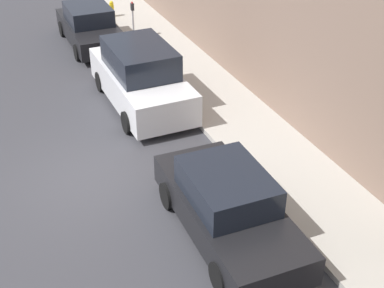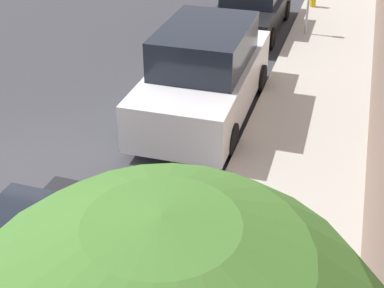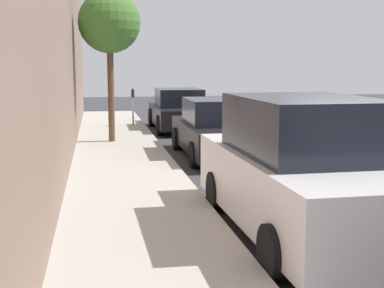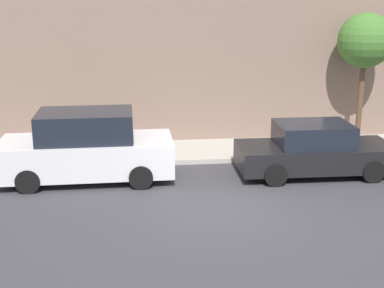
# 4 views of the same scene
# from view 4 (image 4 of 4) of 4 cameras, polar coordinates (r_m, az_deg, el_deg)

# --- Properties ---
(ground_plane) EXTENTS (60.00, 60.00, 0.00)m
(ground_plane) POSITION_cam_4_polar(r_m,az_deg,el_deg) (13.35, 2.62, -6.75)
(ground_plane) COLOR #38383D
(sidewalk) EXTENTS (2.41, 32.00, 0.15)m
(sidewalk) POSITION_cam_4_polar(r_m,az_deg,el_deg) (17.73, 0.33, -0.77)
(sidewalk) COLOR #B2ADA3
(sidewalk) RESTS_ON ground_plane
(parked_sedan_second) EXTENTS (1.92, 4.52, 1.54)m
(parked_sedan_second) POSITION_cam_4_polar(r_m,az_deg,el_deg) (15.89, 12.94, -0.68)
(parked_sedan_second) COLOR black
(parked_sedan_second) RESTS_ON ground_plane
(parked_suv_third) EXTENTS (2.08, 4.83, 1.98)m
(parked_suv_third) POSITION_cam_4_polar(r_m,az_deg,el_deg) (15.28, -11.17, -0.42)
(parked_suv_third) COLOR silver
(parked_suv_third) RESTS_ON ground_plane
(street_tree) EXTENTS (1.81, 1.81, 4.39)m
(street_tree) POSITION_cam_4_polar(r_m,az_deg,el_deg) (18.73, 17.99, 10.36)
(street_tree) COLOR brown
(street_tree) RESTS_ON sidewalk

